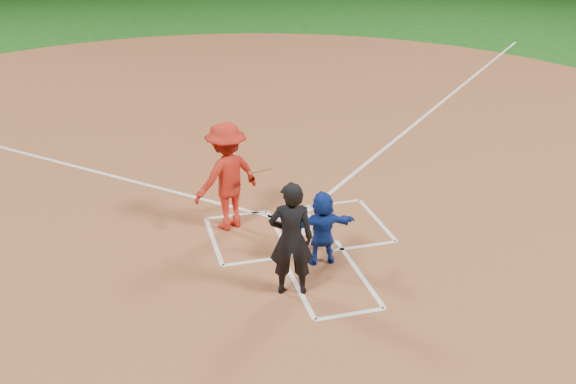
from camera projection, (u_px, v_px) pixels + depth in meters
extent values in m
plane|color=#165114|center=(298.00, 230.00, 11.99)|extent=(120.00, 120.00, 0.00)
cylinder|color=brown|center=(236.00, 130.00, 17.26)|extent=(28.00, 28.00, 0.01)
cylinder|color=silver|center=(298.00, 229.00, 11.98)|extent=(0.60, 0.60, 0.02)
imported|color=#123098|center=(322.00, 228.00, 10.67)|extent=(1.22, 0.44, 1.29)
imported|color=black|center=(291.00, 239.00, 9.71)|extent=(0.77, 0.60, 1.87)
cube|color=white|center=(237.00, 215.00, 12.55)|extent=(1.22, 0.08, 0.01)
cube|color=white|center=(258.00, 261.00, 10.95)|extent=(1.22, 0.08, 0.01)
cube|color=white|center=(279.00, 232.00, 11.90)|extent=(0.08, 1.83, 0.01)
cube|color=white|center=(214.00, 241.00, 11.60)|extent=(0.08, 1.83, 0.01)
cube|color=white|center=(332.00, 204.00, 13.03)|extent=(1.22, 0.08, 0.01)
cube|color=white|center=(365.00, 246.00, 11.42)|extent=(1.22, 0.08, 0.01)
cube|color=white|center=(317.00, 227.00, 12.08)|extent=(0.08, 1.83, 0.01)
cube|color=white|center=(377.00, 220.00, 12.37)|extent=(0.08, 1.83, 0.01)
cube|color=white|center=(294.00, 281.00, 10.36)|extent=(0.08, 2.20, 0.01)
cube|color=white|center=(358.00, 272.00, 10.63)|extent=(0.08, 2.20, 0.01)
cube|color=white|center=(350.00, 314.00, 9.53)|extent=(1.10, 0.08, 0.01)
cube|color=white|center=(448.00, 97.00, 20.17)|extent=(14.21, 14.21, 0.01)
imported|color=red|center=(227.00, 177.00, 11.70)|extent=(1.51, 1.22, 2.04)
cylinder|color=#9B6138|center=(261.00, 170.00, 11.67)|extent=(0.58, 0.69, 0.28)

